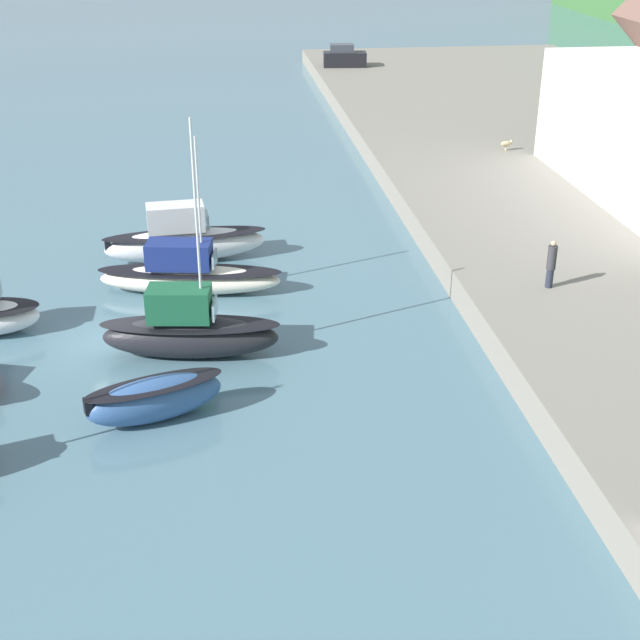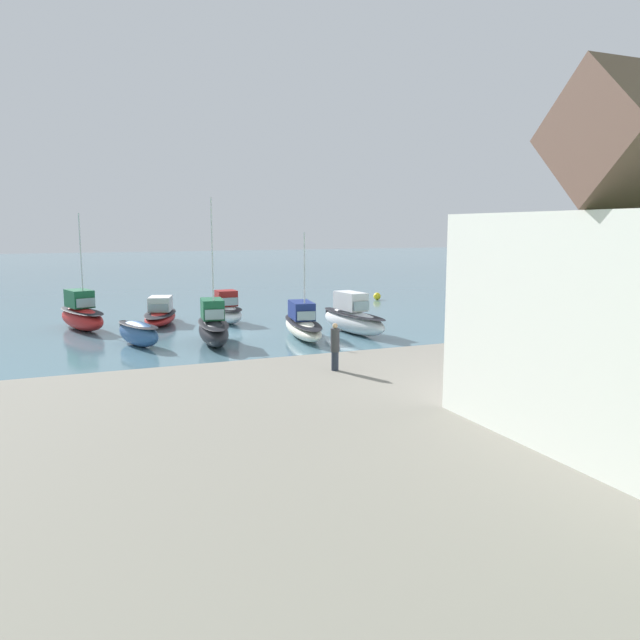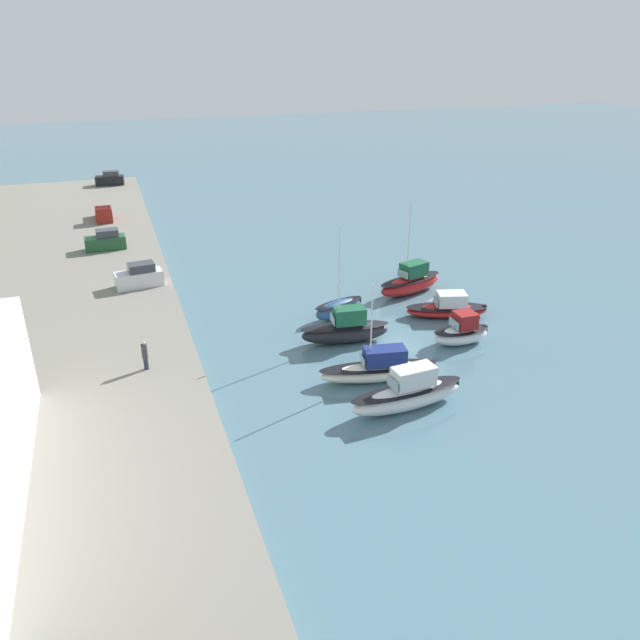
{
  "view_description": "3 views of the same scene",
  "coord_description": "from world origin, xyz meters",
  "px_view_note": "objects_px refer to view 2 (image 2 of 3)",
  "views": [
    {
      "loc": [
        33.53,
        4.28,
        16.72
      ],
      "look_at": [
        2.07,
        8.19,
        1.56
      ],
      "focal_mm": 50.0,
      "sensor_mm": 36.0,
      "label": 1
    },
    {
      "loc": [
        10.66,
        43.39,
        7.69
      ],
      "look_at": [
        -3.08,
        10.44,
        2.36
      ],
      "focal_mm": 35.0,
      "sensor_mm": 36.0,
      "label": 2
    },
    {
      "loc": [
        -40.09,
        19.41,
        22.23
      ],
      "look_at": [
        2.65,
        4.77,
        1.72
      ],
      "focal_mm": 35.0,
      "sensor_mm": 36.0,
      "label": 3
    }
  ],
  "objects_px": {
    "person_on_quay": "(335,346)",
    "mooring_buoy_0": "(377,296)",
    "moored_boat_3": "(138,333)",
    "moored_boat_5": "(160,314)",
    "moored_boat_2": "(213,327)",
    "moored_boat_6": "(82,315)",
    "moored_boat_0": "(353,318)",
    "moored_boat_4": "(227,311)",
    "moored_boat_1": "(303,324)"
  },
  "relations": [
    {
      "from": "moored_boat_3",
      "to": "person_on_quay",
      "type": "relative_size",
      "value": 2.41
    },
    {
      "from": "moored_boat_5",
      "to": "moored_boat_1",
      "type": "bearing_deg",
      "value": 145.59
    },
    {
      "from": "moored_boat_1",
      "to": "moored_boat_5",
      "type": "relative_size",
      "value": 1.17
    },
    {
      "from": "person_on_quay",
      "to": "mooring_buoy_0",
      "type": "height_order",
      "value": "person_on_quay"
    },
    {
      "from": "moored_boat_5",
      "to": "mooring_buoy_0",
      "type": "relative_size",
      "value": 9.63
    },
    {
      "from": "moored_boat_0",
      "to": "moored_boat_3",
      "type": "bearing_deg",
      "value": -7.99
    },
    {
      "from": "moored_boat_2",
      "to": "moored_boat_5",
      "type": "xyz_separation_m",
      "value": [
        1.94,
        -10.27,
        -0.35
      ]
    },
    {
      "from": "moored_boat_4",
      "to": "mooring_buoy_0",
      "type": "xyz_separation_m",
      "value": [
        -18.79,
        -9.65,
        -0.57
      ]
    },
    {
      "from": "moored_boat_0",
      "to": "person_on_quay",
      "type": "height_order",
      "value": "person_on_quay"
    },
    {
      "from": "moored_boat_1",
      "to": "moored_boat_2",
      "type": "height_order",
      "value": "moored_boat_2"
    },
    {
      "from": "moored_boat_4",
      "to": "moored_boat_6",
      "type": "distance_m",
      "value": 11.03
    },
    {
      "from": "moored_boat_5",
      "to": "mooring_buoy_0",
      "type": "bearing_deg",
      "value": -145.16
    },
    {
      "from": "moored_boat_5",
      "to": "person_on_quay",
      "type": "distance_m",
      "value": 26.1
    },
    {
      "from": "moored_boat_0",
      "to": "moored_boat_1",
      "type": "height_order",
      "value": "moored_boat_1"
    },
    {
      "from": "moored_boat_0",
      "to": "moored_boat_4",
      "type": "height_order",
      "value": "moored_boat_0"
    },
    {
      "from": "moored_boat_2",
      "to": "person_on_quay",
      "type": "xyz_separation_m",
      "value": [
        -1.95,
        15.49,
        1.33
      ]
    },
    {
      "from": "moored_boat_4",
      "to": "mooring_buoy_0",
      "type": "relative_size",
      "value": 6.01
    },
    {
      "from": "moored_boat_0",
      "to": "moored_boat_6",
      "type": "distance_m",
      "value": 20.51
    },
    {
      "from": "moored_boat_4",
      "to": "moored_boat_3",
      "type": "bearing_deg",
      "value": 43.45
    },
    {
      "from": "moored_boat_0",
      "to": "moored_boat_3",
      "type": "distance_m",
      "value": 15.13
    },
    {
      "from": "moored_boat_3",
      "to": "mooring_buoy_0",
      "type": "height_order",
      "value": "moored_boat_3"
    },
    {
      "from": "moored_boat_5",
      "to": "person_on_quay",
      "type": "xyz_separation_m",
      "value": [
        -3.89,
        25.75,
        1.68
      ]
    },
    {
      "from": "moored_boat_0",
      "to": "moored_boat_4",
      "type": "xyz_separation_m",
      "value": [
        7.3,
        -8.29,
        -0.15
      ]
    },
    {
      "from": "moored_boat_1",
      "to": "moored_boat_4",
      "type": "bearing_deg",
      "value": -59.8
    },
    {
      "from": "moored_boat_4",
      "to": "mooring_buoy_0",
      "type": "bearing_deg",
      "value": -153.12
    },
    {
      "from": "moored_boat_5",
      "to": "person_on_quay",
      "type": "height_order",
      "value": "person_on_quay"
    },
    {
      "from": "moored_boat_3",
      "to": "moored_boat_4",
      "type": "bearing_deg",
      "value": -155.14
    },
    {
      "from": "person_on_quay",
      "to": "moored_boat_5",
      "type": "bearing_deg",
      "value": -81.42
    },
    {
      "from": "moored_boat_2",
      "to": "moored_boat_6",
      "type": "distance_m",
      "value": 12.43
    },
    {
      "from": "moored_boat_5",
      "to": "moored_boat_3",
      "type": "bearing_deg",
      "value": 89.46
    },
    {
      "from": "moored_boat_2",
      "to": "moored_boat_3",
      "type": "height_order",
      "value": "moored_boat_2"
    },
    {
      "from": "moored_boat_1",
      "to": "moored_boat_6",
      "type": "distance_m",
      "value": 17.15
    },
    {
      "from": "moored_boat_6",
      "to": "mooring_buoy_0",
      "type": "relative_size",
      "value": 11.19
    },
    {
      "from": "moored_boat_2",
      "to": "moored_boat_6",
      "type": "relative_size",
      "value": 1.1
    },
    {
      "from": "moored_boat_2",
      "to": "moored_boat_1",
      "type": "bearing_deg",
      "value": -171.78
    },
    {
      "from": "moored_boat_0",
      "to": "mooring_buoy_0",
      "type": "height_order",
      "value": "moored_boat_0"
    },
    {
      "from": "moored_boat_5",
      "to": "mooring_buoy_0",
      "type": "distance_m",
      "value": 25.17
    },
    {
      "from": "moored_boat_3",
      "to": "mooring_buoy_0",
      "type": "xyz_separation_m",
      "value": [
        -26.61,
        -17.13,
        -0.47
      ]
    },
    {
      "from": "moored_boat_6",
      "to": "moored_boat_4",
      "type": "bearing_deg",
      "value": 158.03
    },
    {
      "from": "moored_boat_2",
      "to": "moored_boat_0",
      "type": "bearing_deg",
      "value": -170.84
    },
    {
      "from": "moored_boat_0",
      "to": "moored_boat_5",
      "type": "distance_m",
      "value": 15.86
    },
    {
      "from": "moored_boat_1",
      "to": "person_on_quay",
      "type": "bearing_deg",
      "value": 83.32
    },
    {
      "from": "moored_boat_1",
      "to": "moored_boat_4",
      "type": "xyz_separation_m",
      "value": [
        3.27,
        -8.53,
        0.06
      ]
    },
    {
      "from": "moored_boat_5",
      "to": "mooring_buoy_0",
      "type": "height_order",
      "value": "moored_boat_5"
    },
    {
      "from": "moored_boat_1",
      "to": "moored_boat_3",
      "type": "height_order",
      "value": "moored_boat_1"
    },
    {
      "from": "moored_boat_0",
      "to": "person_on_quay",
      "type": "bearing_deg",
      "value": 56.93
    },
    {
      "from": "moored_boat_6",
      "to": "mooring_buoy_0",
      "type": "height_order",
      "value": "moored_boat_6"
    },
    {
      "from": "moored_boat_0",
      "to": "moored_boat_6",
      "type": "height_order",
      "value": "moored_boat_6"
    },
    {
      "from": "moored_boat_4",
      "to": "person_on_quay",
      "type": "relative_size",
      "value": 2.19
    },
    {
      "from": "moored_boat_6",
      "to": "moored_boat_3",
      "type": "bearing_deg",
      "value": 93.76
    }
  ]
}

